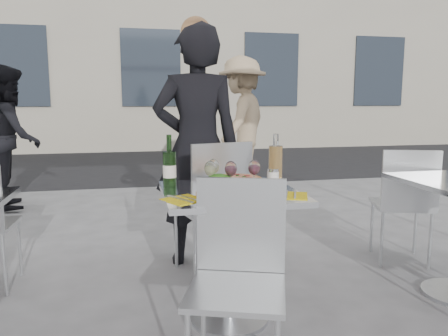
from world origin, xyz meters
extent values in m
plane|color=slate|center=(0.00, 0.00, 0.00)|extent=(80.00, 80.00, 0.00)
cube|color=black|center=(0.00, 6.50, 0.00)|extent=(24.00, 5.00, 0.00)
cylinder|color=#B7BABF|center=(0.00, 0.00, 0.01)|extent=(0.44, 0.44, 0.02)
cylinder|color=#B7BABF|center=(0.00, 0.00, 0.37)|extent=(0.07, 0.07, 0.72)
cube|color=silver|center=(0.00, 0.00, 0.73)|extent=(0.72, 0.72, 0.03)
cylinder|color=silver|center=(0.15, 0.95, 0.23)|extent=(0.02, 0.02, 0.47)
cylinder|color=silver|center=(-0.21, 0.86, 0.23)|extent=(0.02, 0.02, 0.47)
cylinder|color=silver|center=(0.24, 0.58, 0.23)|extent=(0.02, 0.02, 0.47)
cylinder|color=silver|center=(-0.12, 0.49, 0.23)|extent=(0.02, 0.02, 0.47)
cube|color=silver|center=(0.01, 0.72, 0.48)|extent=(0.53, 0.53, 0.03)
cube|color=silver|center=(0.07, 0.51, 0.73)|extent=(0.43, 0.13, 0.47)
cylinder|color=silver|center=(-0.21, -0.37, 0.22)|extent=(0.02, 0.02, 0.43)
cylinder|color=silver|center=(0.12, -0.48, 0.22)|extent=(0.02, 0.02, 0.43)
cube|color=silver|center=(-0.10, -0.59, 0.44)|extent=(0.51, 0.51, 0.02)
cube|color=silver|center=(-0.04, -0.40, 0.67)|extent=(0.39, 0.16, 0.43)
cylinder|color=silver|center=(-1.31, 0.93, 0.21)|extent=(0.02, 0.02, 0.41)
cylinder|color=silver|center=(-1.33, 0.60, 0.21)|extent=(0.02, 0.02, 0.41)
cylinder|color=silver|center=(1.71, 0.75, 0.22)|extent=(0.02, 0.02, 0.43)
cylinder|color=silver|center=(1.39, 0.86, 0.22)|extent=(0.02, 0.02, 0.43)
cylinder|color=silver|center=(1.60, 0.43, 0.22)|extent=(0.02, 0.02, 0.43)
cylinder|color=silver|center=(1.28, 0.54, 0.22)|extent=(0.02, 0.02, 0.43)
cube|color=silver|center=(1.50, 0.64, 0.44)|extent=(0.51, 0.51, 0.02)
cube|color=silver|center=(1.43, 0.45, 0.67)|extent=(0.39, 0.15, 0.43)
imported|color=black|center=(-0.04, 0.95, 0.89)|extent=(0.68, 0.47, 1.78)
imported|color=black|center=(-1.87, 3.16, 0.81)|extent=(0.77, 0.90, 1.63)
imported|color=tan|center=(1.00, 3.64, 0.92)|extent=(1.23, 1.36, 1.83)
cylinder|color=#BB8649|center=(-0.04, -0.13, 0.76)|extent=(0.33, 0.33, 0.02)
cylinder|color=beige|center=(-0.04, -0.13, 0.77)|extent=(0.29, 0.29, 0.00)
cylinder|color=white|center=(0.08, 0.21, 0.76)|extent=(0.35, 0.35, 0.01)
cylinder|color=#BB8649|center=(0.08, 0.21, 0.77)|extent=(0.31, 0.31, 0.02)
cylinder|color=beige|center=(0.08, 0.21, 0.78)|extent=(0.28, 0.28, 0.00)
cylinder|color=white|center=(-0.05, 0.04, 0.76)|extent=(0.22, 0.22, 0.01)
ellipsoid|color=#256F1B|center=(-0.05, 0.04, 0.80)|extent=(0.15, 0.15, 0.08)
sphere|color=#B21914|center=(-0.01, 0.06, 0.81)|extent=(0.03, 0.03, 0.03)
cylinder|color=#224A1C|center=(-0.31, 0.16, 0.85)|extent=(0.07, 0.07, 0.20)
cone|color=#224A1C|center=(-0.31, 0.16, 0.95)|extent=(0.07, 0.07, 0.03)
cylinder|color=#224A1C|center=(-0.31, 0.16, 0.99)|extent=(0.03, 0.03, 0.10)
cylinder|color=silver|center=(-0.31, 0.16, 0.84)|extent=(0.07, 0.08, 0.07)
cylinder|color=tan|center=(0.31, 0.15, 0.86)|extent=(0.08, 0.08, 0.22)
cylinder|color=white|center=(0.31, 0.15, 1.00)|extent=(0.03, 0.03, 0.08)
cylinder|color=white|center=(0.25, 0.03, 0.80)|extent=(0.06, 0.06, 0.09)
cylinder|color=silver|center=(0.25, 0.03, 0.85)|extent=(0.06, 0.06, 0.02)
cylinder|color=white|center=(-0.10, 0.05, 0.75)|extent=(0.06, 0.06, 0.00)
cylinder|color=white|center=(-0.10, 0.05, 0.80)|extent=(0.01, 0.01, 0.09)
ellipsoid|color=white|center=(-0.10, 0.05, 0.86)|extent=(0.07, 0.07, 0.08)
ellipsoid|color=#ECECA6|center=(-0.10, 0.05, 0.85)|extent=(0.05, 0.05, 0.05)
cylinder|color=white|center=(-0.07, 0.13, 0.75)|extent=(0.06, 0.06, 0.00)
cylinder|color=white|center=(-0.07, 0.13, 0.80)|extent=(0.01, 0.01, 0.09)
ellipsoid|color=white|center=(-0.07, 0.13, 0.86)|extent=(0.07, 0.07, 0.08)
ellipsoid|color=#ECECA6|center=(-0.07, 0.13, 0.85)|extent=(0.05, 0.05, 0.05)
cylinder|color=white|center=(0.01, 0.02, 0.75)|extent=(0.06, 0.06, 0.00)
cylinder|color=white|center=(0.01, 0.02, 0.80)|extent=(0.01, 0.01, 0.09)
ellipsoid|color=white|center=(0.01, 0.02, 0.86)|extent=(0.07, 0.07, 0.08)
ellipsoid|color=#460A1C|center=(0.01, 0.02, 0.85)|extent=(0.05, 0.05, 0.05)
cylinder|color=white|center=(0.15, 0.04, 0.75)|extent=(0.06, 0.06, 0.00)
cylinder|color=white|center=(0.15, 0.04, 0.80)|extent=(0.01, 0.01, 0.09)
ellipsoid|color=white|center=(0.15, 0.04, 0.86)|extent=(0.07, 0.07, 0.08)
ellipsoid|color=#460A1C|center=(0.15, 0.04, 0.85)|extent=(0.05, 0.05, 0.05)
cube|color=yellow|center=(-0.27, -0.18, 0.75)|extent=(0.25, 0.25, 0.00)
cube|color=#B7BABF|center=(-0.29, -0.18, 0.76)|extent=(0.11, 0.18, 0.00)
cube|color=#B7BABF|center=(-0.24, -0.18, 0.76)|extent=(0.10, 0.16, 0.00)
cube|color=yellow|center=(0.27, -0.20, 0.75)|extent=(0.23, 0.23, 0.00)
cube|color=#B7BABF|center=(0.25, -0.20, 0.76)|extent=(0.09, 0.19, 0.00)
cube|color=#B7BABF|center=(0.30, -0.20, 0.76)|extent=(0.08, 0.17, 0.00)
camera|label=1|loc=(-0.51, -2.27, 1.23)|focal=35.00mm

